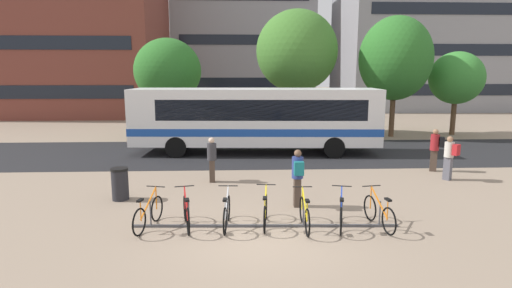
{
  "coord_description": "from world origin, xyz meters",
  "views": [
    {
      "loc": [
        -0.54,
        -9.3,
        4.0
      ],
      "look_at": [
        0.08,
        5.16,
        1.44
      ],
      "focal_mm": 28.54,
      "sensor_mm": 36.0,
      "label": 1
    }
  ],
  "objects_px": {
    "parked_bicycle_yellow_3": "(265,212)",
    "street_tree_2": "(395,59)",
    "parked_bicycle_orange_0": "(148,214)",
    "street_tree_3": "(456,78)",
    "parked_bicycle_yellow_4": "(305,214)",
    "trash_bin": "(120,184)",
    "street_tree_0": "(168,71)",
    "city_bus": "(254,118)",
    "commuter_red_pack_1": "(450,155)",
    "street_tree_1": "(297,51)",
    "parked_bicycle_blue_5": "(341,213)",
    "parked_bicycle_orange_6": "(379,213)",
    "commuter_teal_pack_3": "(298,174)",
    "parked_bicycle_red_1": "(186,214)",
    "parked_bicycle_silver_2": "(227,213)",
    "commuter_black_pack_2": "(435,147)",
    "commuter_grey_pack_0": "(212,156)"
  },
  "relations": [
    {
      "from": "city_bus",
      "to": "parked_bicycle_red_1",
      "type": "relative_size",
      "value": 7.15
    },
    {
      "from": "parked_bicycle_yellow_3",
      "to": "commuter_red_pack_1",
      "type": "bearing_deg",
      "value": -53.19
    },
    {
      "from": "commuter_red_pack_1",
      "to": "parked_bicycle_yellow_3",
      "type": "bearing_deg",
      "value": 85.66
    },
    {
      "from": "street_tree_0",
      "to": "street_tree_3",
      "type": "height_order",
      "value": "street_tree_0"
    },
    {
      "from": "city_bus",
      "to": "street_tree_3",
      "type": "distance_m",
      "value": 14.29
    },
    {
      "from": "street_tree_0",
      "to": "street_tree_2",
      "type": "distance_m",
      "value": 14.22
    },
    {
      "from": "city_bus",
      "to": "trash_bin",
      "type": "distance_m",
      "value": 8.74
    },
    {
      "from": "parked_bicycle_orange_0",
      "to": "street_tree_0",
      "type": "distance_m",
      "value": 17.03
    },
    {
      "from": "parked_bicycle_yellow_4",
      "to": "street_tree_3",
      "type": "height_order",
      "value": "street_tree_3"
    },
    {
      "from": "street_tree_0",
      "to": "parked_bicycle_orange_0",
      "type": "bearing_deg",
      "value": -82.53
    },
    {
      "from": "parked_bicycle_orange_0",
      "to": "street_tree_1",
      "type": "bearing_deg",
      "value": -7.26
    },
    {
      "from": "street_tree_2",
      "to": "trash_bin",
      "type": "bearing_deg",
      "value": -137.29
    },
    {
      "from": "street_tree_0",
      "to": "parked_bicycle_orange_6",
      "type": "bearing_deg",
      "value": -63.98
    },
    {
      "from": "parked_bicycle_yellow_3",
      "to": "street_tree_2",
      "type": "xyz_separation_m",
      "value": [
        8.9,
        14.72,
        4.42
      ]
    },
    {
      "from": "trash_bin",
      "to": "street_tree_3",
      "type": "xyz_separation_m",
      "value": [
        17.58,
        12.89,
        3.1
      ]
    },
    {
      "from": "parked_bicycle_yellow_3",
      "to": "street_tree_3",
      "type": "relative_size",
      "value": 0.33
    },
    {
      "from": "commuter_red_pack_1",
      "to": "street_tree_3",
      "type": "relative_size",
      "value": 0.31
    },
    {
      "from": "trash_bin",
      "to": "street_tree_0",
      "type": "bearing_deg",
      "value": 93.05
    },
    {
      "from": "parked_bicycle_yellow_4",
      "to": "street_tree_0",
      "type": "xyz_separation_m",
      "value": [
        -6.19,
        16.7,
        3.68
      ]
    },
    {
      "from": "parked_bicycle_red_1",
      "to": "street_tree_0",
      "type": "distance_m",
      "value": 17.19
    },
    {
      "from": "parked_bicycle_red_1",
      "to": "parked_bicycle_silver_2",
      "type": "distance_m",
      "value": 1.04
    },
    {
      "from": "parked_bicycle_orange_0",
      "to": "trash_bin",
      "type": "xyz_separation_m",
      "value": [
        -1.41,
        2.46,
        0.13
      ]
    },
    {
      "from": "city_bus",
      "to": "parked_bicycle_yellow_4",
      "type": "distance_m",
      "value": 10.17
    },
    {
      "from": "parked_bicycle_blue_5",
      "to": "commuter_red_pack_1",
      "type": "relative_size",
      "value": 1.01
    },
    {
      "from": "parked_bicycle_orange_0",
      "to": "trash_bin",
      "type": "relative_size",
      "value": 1.64
    },
    {
      "from": "parked_bicycle_silver_2",
      "to": "commuter_teal_pack_3",
      "type": "xyz_separation_m",
      "value": [
        2.07,
        1.55,
        0.62
      ]
    },
    {
      "from": "parked_bicycle_blue_5",
      "to": "parked_bicycle_orange_6",
      "type": "relative_size",
      "value": 0.98
    },
    {
      "from": "commuter_grey_pack_0",
      "to": "parked_bicycle_yellow_3",
      "type": "bearing_deg",
      "value": 16.12
    },
    {
      "from": "parked_bicycle_red_1",
      "to": "street_tree_2",
      "type": "xyz_separation_m",
      "value": [
        10.96,
        14.79,
        4.42
      ]
    },
    {
      "from": "parked_bicycle_orange_0",
      "to": "parked_bicycle_silver_2",
      "type": "bearing_deg",
      "value": -77.14
    },
    {
      "from": "parked_bicycle_yellow_3",
      "to": "street_tree_1",
      "type": "bearing_deg",
      "value": -4.88
    },
    {
      "from": "commuter_red_pack_1",
      "to": "commuter_black_pack_2",
      "type": "xyz_separation_m",
      "value": [
        0.12,
        1.38,
        0.04
      ]
    },
    {
      "from": "commuter_black_pack_2",
      "to": "street_tree_3",
      "type": "xyz_separation_m",
      "value": [
        5.85,
        9.63,
        2.61
      ]
    },
    {
      "from": "commuter_teal_pack_3",
      "to": "street_tree_2",
      "type": "relative_size",
      "value": 0.24
    },
    {
      "from": "street_tree_0",
      "to": "street_tree_2",
      "type": "xyz_separation_m",
      "value": [
        14.1,
        -1.71,
        0.74
      ]
    },
    {
      "from": "parked_bicycle_orange_6",
      "to": "trash_bin",
      "type": "relative_size",
      "value": 1.66
    },
    {
      "from": "commuter_black_pack_2",
      "to": "trash_bin",
      "type": "distance_m",
      "value": 12.18
    },
    {
      "from": "city_bus",
      "to": "commuter_teal_pack_3",
      "type": "height_order",
      "value": "city_bus"
    },
    {
      "from": "parked_bicycle_orange_0",
      "to": "street_tree_3",
      "type": "distance_m",
      "value": 22.52
    },
    {
      "from": "parked_bicycle_red_1",
      "to": "parked_bicycle_orange_0",
      "type": "bearing_deg",
      "value": 77.8
    },
    {
      "from": "street_tree_0",
      "to": "street_tree_1",
      "type": "relative_size",
      "value": 0.78
    },
    {
      "from": "street_tree_2",
      "to": "city_bus",
      "type": "bearing_deg",
      "value": -150.73
    },
    {
      "from": "street_tree_2",
      "to": "parked_bicycle_blue_5",
      "type": "bearing_deg",
      "value": -114.92
    },
    {
      "from": "parked_bicycle_yellow_4",
      "to": "trash_bin",
      "type": "height_order",
      "value": "trash_bin"
    },
    {
      "from": "parked_bicycle_red_1",
      "to": "street_tree_0",
      "type": "xyz_separation_m",
      "value": [
        -3.14,
        16.5,
        3.68
      ]
    },
    {
      "from": "parked_bicycle_orange_0",
      "to": "parked_bicycle_silver_2",
      "type": "relative_size",
      "value": 0.98
    },
    {
      "from": "parked_bicycle_blue_5",
      "to": "trash_bin",
      "type": "xyz_separation_m",
      "value": [
        -6.41,
        2.62,
        0.13
      ]
    },
    {
      "from": "parked_bicycle_yellow_3",
      "to": "parked_bicycle_orange_6",
      "type": "height_order",
      "value": "same"
    },
    {
      "from": "commuter_red_pack_1",
      "to": "trash_bin",
      "type": "relative_size",
      "value": 1.61
    },
    {
      "from": "parked_bicycle_silver_2",
      "to": "street_tree_2",
      "type": "distance_m",
      "value": 18.36
    }
  ]
}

